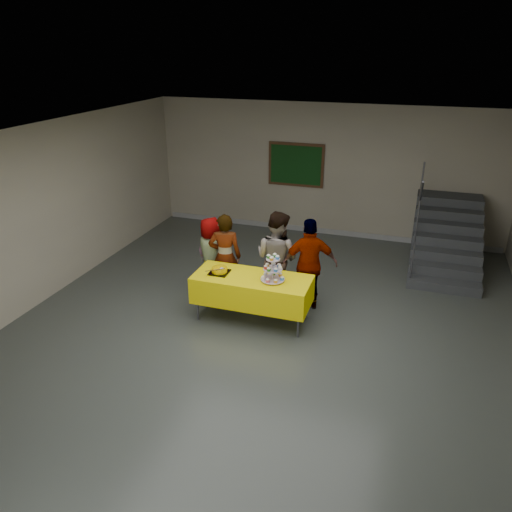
{
  "coord_description": "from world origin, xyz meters",
  "views": [
    {
      "loc": [
        1.99,
        -6.09,
        4.21
      ],
      "look_at": [
        -0.3,
        0.86,
        1.05
      ],
      "focal_mm": 35.0,
      "sensor_mm": 36.0,
      "label": 1
    }
  ],
  "objects_px": {
    "schoolchild_d": "(310,265)",
    "noticeboard": "(296,165)",
    "cupcake_stand": "(273,271)",
    "schoolchild_a": "(211,255)",
    "bake_table": "(252,289)",
    "staircase": "(445,239)",
    "bear_cake": "(219,270)",
    "schoolchild_c": "(277,258)",
    "schoolchild_b": "(225,257)"
  },
  "relations": [
    {
      "from": "bear_cake",
      "to": "schoolchild_b",
      "type": "bearing_deg",
      "value": 103.29
    },
    {
      "from": "staircase",
      "to": "noticeboard",
      "type": "xyz_separation_m",
      "value": [
        -3.39,
        0.84,
        1.11
      ]
    },
    {
      "from": "bake_table",
      "to": "staircase",
      "type": "bearing_deg",
      "value": 49.11
    },
    {
      "from": "bake_table",
      "to": "staircase",
      "type": "distance_m",
      "value": 4.59
    },
    {
      "from": "schoolchild_a",
      "to": "schoolchild_c",
      "type": "height_order",
      "value": "schoolchild_c"
    },
    {
      "from": "schoolchild_b",
      "to": "schoolchild_c",
      "type": "relative_size",
      "value": 0.94
    },
    {
      "from": "schoolchild_c",
      "to": "schoolchild_d",
      "type": "bearing_deg",
      "value": -161.56
    },
    {
      "from": "bear_cake",
      "to": "schoolchild_d",
      "type": "relative_size",
      "value": 0.22
    },
    {
      "from": "cupcake_stand",
      "to": "schoolchild_a",
      "type": "distance_m",
      "value": 1.63
    },
    {
      "from": "schoolchild_a",
      "to": "bear_cake",
      "type": "bearing_deg",
      "value": 142.77
    },
    {
      "from": "bake_table",
      "to": "schoolchild_b",
      "type": "height_order",
      "value": "schoolchild_b"
    },
    {
      "from": "schoolchild_a",
      "to": "noticeboard",
      "type": "bearing_deg",
      "value": -78.87
    },
    {
      "from": "cupcake_stand",
      "to": "schoolchild_d",
      "type": "xyz_separation_m",
      "value": [
        0.43,
        0.72,
        -0.15
      ]
    },
    {
      "from": "schoolchild_b",
      "to": "schoolchild_c",
      "type": "height_order",
      "value": "schoolchild_c"
    },
    {
      "from": "cupcake_stand",
      "to": "schoolchild_b",
      "type": "relative_size",
      "value": 0.29
    },
    {
      "from": "cupcake_stand",
      "to": "noticeboard",
      "type": "bearing_deg",
      "value": 99.64
    },
    {
      "from": "bear_cake",
      "to": "noticeboard",
      "type": "distance_m",
      "value": 4.39
    },
    {
      "from": "cupcake_stand",
      "to": "schoolchild_c",
      "type": "distance_m",
      "value": 0.76
    },
    {
      "from": "bake_table",
      "to": "cupcake_stand",
      "type": "distance_m",
      "value": 0.53
    },
    {
      "from": "bear_cake",
      "to": "noticeboard",
      "type": "bearing_deg",
      "value": 87.83
    },
    {
      "from": "cupcake_stand",
      "to": "schoolchild_b",
      "type": "height_order",
      "value": "schoolchild_b"
    },
    {
      "from": "bear_cake",
      "to": "staircase",
      "type": "distance_m",
      "value": 4.99
    },
    {
      "from": "staircase",
      "to": "schoolchild_a",
      "type": "bearing_deg",
      "value": -146.46
    },
    {
      "from": "bake_table",
      "to": "schoolchild_d",
      "type": "xyz_separation_m",
      "value": [
        0.78,
        0.69,
        0.24
      ]
    },
    {
      "from": "schoolchild_b",
      "to": "staircase",
      "type": "bearing_deg",
      "value": -159.14
    },
    {
      "from": "noticeboard",
      "to": "schoolchild_a",
      "type": "bearing_deg",
      "value": -100.53
    },
    {
      "from": "bake_table",
      "to": "schoolchild_a",
      "type": "bearing_deg",
      "value": 142.74
    },
    {
      "from": "cupcake_stand",
      "to": "schoolchild_a",
      "type": "height_order",
      "value": "schoolchild_a"
    },
    {
      "from": "schoolchild_b",
      "to": "bake_table",
      "type": "bearing_deg",
      "value": 122.54
    },
    {
      "from": "schoolchild_b",
      "to": "schoolchild_c",
      "type": "bearing_deg",
      "value": 170.46
    },
    {
      "from": "schoolchild_c",
      "to": "staircase",
      "type": "xyz_separation_m",
      "value": [
        2.8,
        2.76,
        -0.34
      ]
    },
    {
      "from": "schoolchild_b",
      "to": "noticeboard",
      "type": "bearing_deg",
      "value": -111.78
    },
    {
      "from": "bear_cake",
      "to": "schoolchild_d",
      "type": "distance_m",
      "value": 1.51
    },
    {
      "from": "schoolchild_d",
      "to": "staircase",
      "type": "xyz_separation_m",
      "value": [
        2.23,
        2.77,
        -0.31
      ]
    },
    {
      "from": "bake_table",
      "to": "bear_cake",
      "type": "bearing_deg",
      "value": -177.8
    },
    {
      "from": "schoolchild_d",
      "to": "noticeboard",
      "type": "distance_m",
      "value": 3.87
    },
    {
      "from": "schoolchild_d",
      "to": "staircase",
      "type": "bearing_deg",
      "value": -148.07
    },
    {
      "from": "schoolchild_b",
      "to": "bear_cake",
      "type": "bearing_deg",
      "value": 86.25
    },
    {
      "from": "schoolchild_c",
      "to": "schoolchild_d",
      "type": "height_order",
      "value": "schoolchild_c"
    },
    {
      "from": "bake_table",
      "to": "schoolchild_d",
      "type": "distance_m",
      "value": 1.07
    },
    {
      "from": "schoolchild_a",
      "to": "noticeboard",
      "type": "relative_size",
      "value": 1.07
    },
    {
      "from": "staircase",
      "to": "bake_table",
      "type": "bearing_deg",
      "value": -130.89
    },
    {
      "from": "staircase",
      "to": "bear_cake",
      "type": "bearing_deg",
      "value": -135.51
    },
    {
      "from": "schoolchild_d",
      "to": "noticeboard",
      "type": "height_order",
      "value": "noticeboard"
    },
    {
      "from": "cupcake_stand",
      "to": "staircase",
      "type": "bearing_deg",
      "value": 52.84
    },
    {
      "from": "bear_cake",
      "to": "schoolchild_c",
      "type": "xyz_separation_m",
      "value": [
        0.75,
        0.73,
        0.0
      ]
    },
    {
      "from": "bear_cake",
      "to": "schoolchild_c",
      "type": "bearing_deg",
      "value": 44.1
    },
    {
      "from": "bake_table",
      "to": "noticeboard",
      "type": "xyz_separation_m",
      "value": [
        -0.39,
        4.3,
        1.04
      ]
    },
    {
      "from": "schoolchild_a",
      "to": "cupcake_stand",
      "type": "bearing_deg",
      "value": 171.1
    },
    {
      "from": "bake_table",
      "to": "bear_cake",
      "type": "relative_size",
      "value": 5.25
    }
  ]
}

